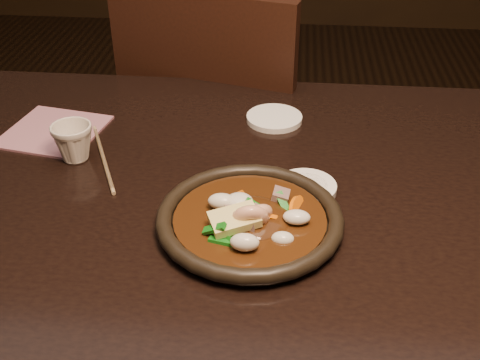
# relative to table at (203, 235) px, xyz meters

# --- Properties ---
(table) EXTENTS (1.60, 0.90, 0.75)m
(table) POSITION_rel_table_xyz_m (0.00, 0.00, 0.00)
(table) COLOR black
(table) RESTS_ON floor
(chair) EXTENTS (0.54, 0.54, 0.94)m
(chair) POSITION_rel_table_xyz_m (-0.03, 0.58, -0.16)
(chair) COLOR black
(chair) RESTS_ON floor
(plate) EXTENTS (0.27, 0.27, 0.03)m
(plate) POSITION_rel_table_xyz_m (0.08, -0.07, 0.09)
(plate) COLOR black
(plate) RESTS_ON table
(stirfry) EXTENTS (0.15, 0.15, 0.06)m
(stirfry) POSITION_rel_table_xyz_m (0.08, -0.07, 0.10)
(stirfry) COLOR #311909
(stirfry) RESTS_ON plate
(soy_dish) EXTENTS (0.10, 0.10, 0.01)m
(soy_dish) POSITION_rel_table_xyz_m (0.16, 0.03, 0.08)
(soy_dish) COLOR white
(soy_dish) RESTS_ON table
(saucer_right) EXTENTS (0.11, 0.11, 0.01)m
(saucer_right) POSITION_rel_table_xyz_m (0.10, 0.27, 0.08)
(saucer_right) COLOR white
(saucer_right) RESTS_ON table
(tea_cup) EXTENTS (0.08, 0.08, 0.07)m
(tea_cup) POSITION_rel_table_xyz_m (-0.23, 0.10, 0.11)
(tea_cup) COLOR beige
(tea_cup) RESTS_ON table
(chopsticks) EXTENTS (0.10, 0.21, 0.01)m
(chopsticks) POSITION_rel_table_xyz_m (-0.19, 0.10, 0.08)
(chopsticks) COLOR tan
(chopsticks) RESTS_ON table
(napkin) EXTENTS (0.19, 0.19, 0.00)m
(napkin) POSITION_rel_table_xyz_m (-0.30, 0.18, 0.08)
(napkin) COLOR #955C68
(napkin) RESTS_ON table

